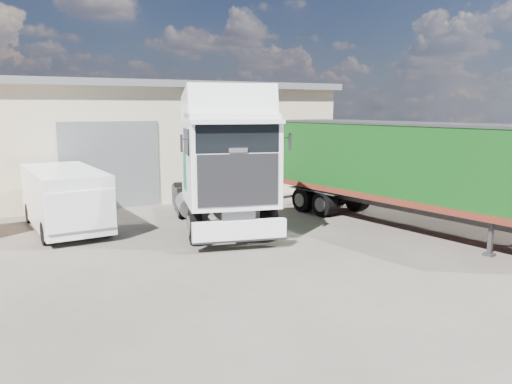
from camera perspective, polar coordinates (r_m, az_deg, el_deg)
name	(u,v)px	position (r m, az deg, el deg)	size (l,w,h in m)	color
ground	(266,271)	(13.01, 1.14, -8.96)	(120.00, 120.00, 0.00)	#272520
warehouse	(1,139)	(26.96, -27.12, 5.41)	(30.60, 12.60, 5.42)	beige
brick_boundary_wall	(427,171)	(24.31, 18.93, 2.26)	(0.35, 26.00, 2.50)	brown
tractor_unit	(225,172)	(16.59, -3.60, 2.33)	(4.23, 7.61, 4.86)	black
box_trailer	(407,164)	(17.86, 16.84, 3.05)	(4.18, 11.23, 3.65)	#2D2D30
panel_van	(66,200)	(18.05, -20.87, -0.81)	(2.52, 5.26, 2.08)	black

